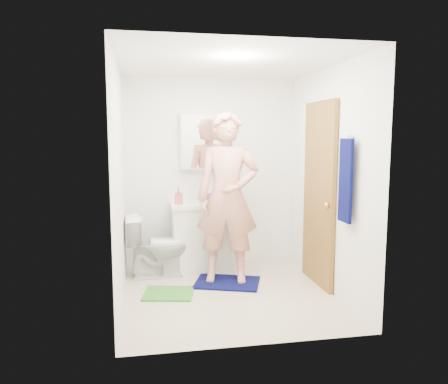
# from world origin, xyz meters

# --- Properties ---
(floor) EXTENTS (2.20, 2.40, 0.02)m
(floor) POSITION_xyz_m (0.00, 0.00, -0.01)
(floor) COLOR beige
(floor) RESTS_ON ground
(ceiling) EXTENTS (2.20, 2.40, 0.02)m
(ceiling) POSITION_xyz_m (0.00, 0.00, 2.41)
(ceiling) COLOR white
(ceiling) RESTS_ON ground
(wall_back) EXTENTS (2.20, 0.02, 2.40)m
(wall_back) POSITION_xyz_m (0.00, 1.21, 1.20)
(wall_back) COLOR white
(wall_back) RESTS_ON ground
(wall_front) EXTENTS (2.20, 0.02, 2.40)m
(wall_front) POSITION_xyz_m (0.00, -1.21, 1.20)
(wall_front) COLOR white
(wall_front) RESTS_ON ground
(wall_left) EXTENTS (0.02, 2.40, 2.40)m
(wall_left) POSITION_xyz_m (-1.11, 0.00, 1.20)
(wall_left) COLOR white
(wall_left) RESTS_ON ground
(wall_right) EXTENTS (0.02, 2.40, 2.40)m
(wall_right) POSITION_xyz_m (1.11, 0.00, 1.20)
(wall_right) COLOR white
(wall_right) RESTS_ON ground
(vanity_cabinet) EXTENTS (0.75, 0.55, 0.80)m
(vanity_cabinet) POSITION_xyz_m (-0.15, 0.91, 0.40)
(vanity_cabinet) COLOR white
(vanity_cabinet) RESTS_ON floor
(countertop) EXTENTS (0.79, 0.59, 0.05)m
(countertop) POSITION_xyz_m (-0.15, 0.91, 0.83)
(countertop) COLOR white
(countertop) RESTS_ON vanity_cabinet
(sink_basin) EXTENTS (0.40, 0.40, 0.03)m
(sink_basin) POSITION_xyz_m (-0.15, 0.91, 0.84)
(sink_basin) COLOR white
(sink_basin) RESTS_ON countertop
(faucet) EXTENTS (0.03, 0.03, 0.12)m
(faucet) POSITION_xyz_m (-0.15, 1.09, 0.91)
(faucet) COLOR silver
(faucet) RESTS_ON countertop
(medicine_cabinet) EXTENTS (0.50, 0.12, 0.70)m
(medicine_cabinet) POSITION_xyz_m (-0.15, 1.14, 1.60)
(medicine_cabinet) COLOR white
(medicine_cabinet) RESTS_ON wall_back
(mirror_panel) EXTENTS (0.46, 0.01, 0.66)m
(mirror_panel) POSITION_xyz_m (-0.15, 1.08, 1.60)
(mirror_panel) COLOR white
(mirror_panel) RESTS_ON wall_back
(door) EXTENTS (0.05, 0.80, 2.05)m
(door) POSITION_xyz_m (1.07, 0.15, 1.02)
(door) COLOR olive
(door) RESTS_ON ground
(door_knob) EXTENTS (0.07, 0.07, 0.07)m
(door_knob) POSITION_xyz_m (1.03, -0.17, 0.95)
(door_knob) COLOR gold
(door_knob) RESTS_ON door
(towel) EXTENTS (0.03, 0.24, 0.80)m
(towel) POSITION_xyz_m (1.03, -0.57, 1.25)
(towel) COLOR #070A41
(towel) RESTS_ON wall_right
(towel_hook) EXTENTS (0.06, 0.02, 0.02)m
(towel_hook) POSITION_xyz_m (1.07, -0.57, 1.67)
(towel_hook) COLOR silver
(towel_hook) RESTS_ON wall_right
(toilet) EXTENTS (0.75, 0.45, 0.74)m
(toilet) POSITION_xyz_m (-0.72, 0.72, 0.37)
(toilet) COLOR white
(toilet) RESTS_ON floor
(bath_mat) EXTENTS (0.84, 0.72, 0.02)m
(bath_mat) POSITION_xyz_m (0.05, 0.30, 0.01)
(bath_mat) COLOR #070A41
(bath_mat) RESTS_ON floor
(green_rug) EXTENTS (0.59, 0.52, 0.02)m
(green_rug) POSITION_xyz_m (-0.63, 0.07, 0.01)
(green_rug) COLOR #3B8F2F
(green_rug) RESTS_ON floor
(soap_dispenser) EXTENTS (0.09, 0.10, 0.20)m
(soap_dispenser) POSITION_xyz_m (-0.45, 0.83, 0.95)
(soap_dispenser) COLOR #B4545A
(soap_dispenser) RESTS_ON countertop
(toothbrush_cup) EXTENTS (0.12, 0.12, 0.09)m
(toothbrush_cup) POSITION_xyz_m (-0.04, 0.98, 0.90)
(toothbrush_cup) COLOR #704394
(toothbrush_cup) RESTS_ON countertop
(man) EXTENTS (0.79, 0.61, 1.92)m
(man) POSITION_xyz_m (0.06, 0.36, 0.98)
(man) COLOR #E0957E
(man) RESTS_ON bath_mat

